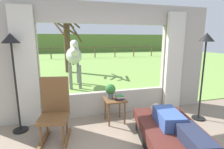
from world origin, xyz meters
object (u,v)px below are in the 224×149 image
Objects in this scene: rocking_chair at (55,110)px; floor_lamp_right at (205,51)px; side_table at (115,103)px; recliner_sofa at (172,140)px; reclining_person at (176,124)px; pasture_tree at (67,44)px; floor_lamp_left at (12,54)px; horse at (74,56)px; book_stack at (120,97)px; potted_plant at (110,90)px.

floor_lamp_right is at bearing 9.65° from rocking_chair.
rocking_chair is 2.15× the size of side_table.
reclining_person reaches higher than recliner_sofa.
floor_lamp_left is at bearing -100.63° from pasture_tree.
reclining_person is 2.75× the size of side_table.
side_table is at bearing 125.27° from recliner_sofa.
recliner_sofa is 2.06m from floor_lamp_right.
floor_lamp_left is (-1.89, 0.12, 1.09)m from side_table.
pasture_tree reaches higher than horse.
reclining_person is 0.79× the size of horse.
rocking_chair is 3.23m from floor_lamp_right.
pasture_tree is at bearing 111.96° from floor_lamp_right.
side_table is at bearing 124.48° from reclining_person.
reclining_person is 7.60× the size of book_stack.
pasture_tree reaches higher than recliner_sofa.
pasture_tree reaches higher than side_table.
rocking_chair reaches higher than book_stack.
reclining_person is at bearing -66.82° from side_table.
book_stack is (-0.48, 1.21, 0.35)m from recliner_sofa.
floor_lamp_left is at bearing 178.13° from potted_plant.
potted_plant is at bearing 100.67° from horse.
rocking_chair is at bearing -160.49° from potted_plant.
floor_lamp_right reaches higher than side_table.
book_stack is (1.29, 0.27, 0.02)m from rocking_chair.
recliner_sofa is 0.98× the size of floor_lamp_left.
floor_lamp_right is (1.30, 0.94, 1.01)m from reclining_person.
pasture_tree reaches higher than book_stack.
horse is (1.26, 2.99, -0.36)m from floor_lamp_left.
horse is (-0.72, 3.17, 0.59)m from book_stack.
reclining_person is (-0.00, -0.05, 0.30)m from recliner_sofa.
pasture_tree is (1.13, 6.02, 0.00)m from floor_lamp_left.
book_stack is 0.10× the size of floor_lamp_right.
horse reaches higher than rocking_chair.
recliner_sofa is at bearing -29.53° from floor_lamp_left.
rocking_chair is at bearing -93.91° from pasture_tree.
book_stack is 6.33m from pasture_tree.
recliner_sofa is 0.31m from reclining_person.
recliner_sofa is 1.29× the size of reclining_person.
pasture_tree reaches higher than floor_lamp_right.
rocking_chair is at bearing 162.24° from reclining_person.
recliner_sofa is 4.64m from horse.
book_stack is at bearing -5.35° from floor_lamp_left.
book_stack is (0.09, -0.07, 0.14)m from side_table.
reclining_person is 2.03m from rocking_chair.
rocking_chair is at bearing 163.47° from recliner_sofa.
recliner_sofa is 0.57× the size of pasture_tree.
floor_lamp_left is (-2.46, 1.39, 1.30)m from recliner_sofa.
recliner_sofa is 1.56m from potted_plant.
floor_lamp_right reaches higher than horse.
horse is at bearing 116.58° from recliner_sofa.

